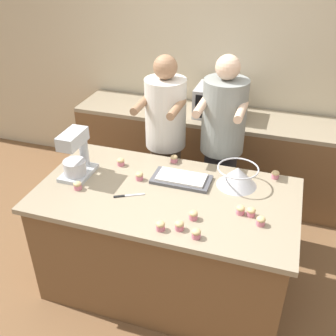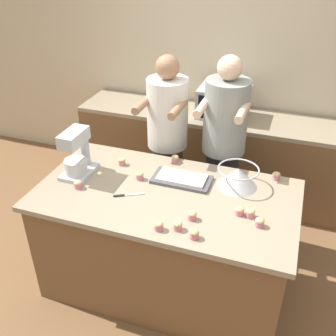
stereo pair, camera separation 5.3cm
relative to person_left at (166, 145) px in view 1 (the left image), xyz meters
name	(u,v)px [view 1 (the left image)]	position (x,y,z in m)	size (l,w,h in m)	color
ground_plane	(166,282)	(0.25, -0.74, -0.88)	(16.00, 16.00, 0.00)	brown
back_wall	(221,61)	(0.25, 1.07, 0.47)	(10.00, 0.06, 2.70)	beige
island_counter	(166,241)	(0.25, -0.74, -0.42)	(1.86, 1.00, 0.91)	brown
back_counter	(208,153)	(0.25, 0.72, -0.42)	(2.80, 0.60, 0.91)	brown
person_left	(166,145)	(0.00, 0.00, 0.00)	(0.36, 0.51, 1.67)	brown
person_right	(221,151)	(0.50, 0.00, 0.02)	(0.37, 0.52, 1.72)	#232328
stand_mixer	(76,156)	(-0.47, -0.72, 0.19)	(0.20, 0.30, 0.36)	#B2B7BC
mixing_bowl	(237,176)	(0.71, -0.48, 0.11)	(0.30, 0.30, 0.15)	#BCBCC1
baking_tray	(181,179)	(0.31, -0.56, 0.05)	(0.44, 0.23, 0.04)	#4C4C51
microwave_oven	(221,102)	(0.34, 0.72, 0.18)	(0.49, 0.38, 0.29)	#B7B7BC
knife	(127,196)	(0.00, -0.86, 0.03)	(0.20, 0.12, 0.01)	#BCBCC1
cupcake_0	(196,233)	(0.57, -1.13, 0.06)	(0.06, 0.06, 0.06)	#D17084
cupcake_1	(261,221)	(0.93, -0.89, 0.06)	(0.06, 0.06, 0.06)	#D17084
cupcake_2	(241,210)	(0.79, -0.81, 0.06)	(0.06, 0.06, 0.06)	#D17084
cupcake_3	(251,212)	(0.86, -0.81, 0.06)	(0.06, 0.06, 0.06)	#D17084
cupcake_4	(174,159)	(0.17, -0.31, 0.06)	(0.06, 0.06, 0.06)	#D17084
cupcake_5	(193,215)	(0.51, -0.96, 0.06)	(0.06, 0.06, 0.06)	#D17084
cupcake_6	(78,185)	(-0.37, -0.89, 0.06)	(0.06, 0.06, 0.06)	#D17084
cupcake_7	(275,174)	(0.97, -0.30, 0.06)	(0.06, 0.06, 0.06)	#D17084
cupcake_8	(160,226)	(0.34, -1.13, 0.06)	(0.06, 0.06, 0.06)	#D17084
cupcake_9	(139,176)	(0.00, -0.63, 0.06)	(0.06, 0.06, 0.06)	#D17084
cupcake_10	(121,162)	(-0.21, -0.48, 0.06)	(0.06, 0.06, 0.06)	#D17084
cupcake_11	(179,225)	(0.45, -1.09, 0.06)	(0.06, 0.06, 0.06)	#D17084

